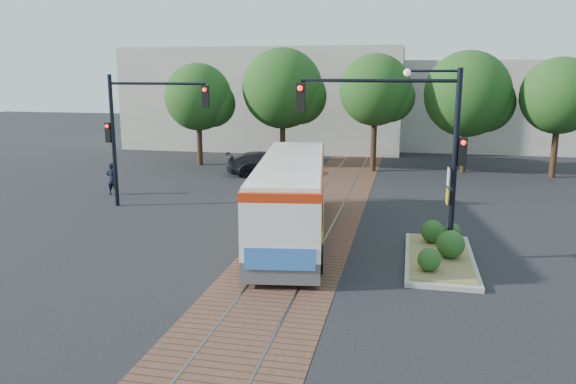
# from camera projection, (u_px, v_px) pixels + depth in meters

# --- Properties ---
(ground) EXTENTS (120.00, 120.00, 0.00)m
(ground) POSITION_uv_depth(u_px,v_px,m) (302.00, 243.00, 20.34)
(ground) COLOR black
(ground) RESTS_ON ground
(trackbed) EXTENTS (3.60, 40.00, 0.02)m
(trackbed) POSITION_uv_depth(u_px,v_px,m) (319.00, 216.00, 24.16)
(trackbed) COLOR brown
(trackbed) RESTS_ON ground
(tree_row) EXTENTS (26.40, 5.60, 7.67)m
(tree_row) POSITION_uv_depth(u_px,v_px,m) (371.00, 93.00, 34.78)
(tree_row) COLOR #382314
(tree_row) RESTS_ON ground
(warehouses) EXTENTS (40.00, 13.00, 8.00)m
(warehouses) POSITION_uv_depth(u_px,v_px,m) (360.00, 100.00, 47.14)
(warehouses) COLOR #ADA899
(warehouses) RESTS_ON ground
(city_bus) EXTENTS (3.91, 11.19, 2.94)m
(city_bus) POSITION_uv_depth(u_px,v_px,m) (292.00, 194.00, 20.92)
(city_bus) COLOR #4C4C4E
(city_bus) RESTS_ON ground
(traffic_island) EXTENTS (2.20, 5.20, 1.13)m
(traffic_island) POSITION_uv_depth(u_px,v_px,m) (440.00, 251.00, 18.42)
(traffic_island) COLOR gray
(traffic_island) RESTS_ON ground
(signal_pole_main) EXTENTS (5.49, 0.46, 6.00)m
(signal_pole_main) POSITION_uv_depth(u_px,v_px,m) (416.00, 134.00, 17.91)
(signal_pole_main) COLOR black
(signal_pole_main) RESTS_ON ground
(signal_pole_left) EXTENTS (4.99, 0.34, 6.00)m
(signal_pole_left) POSITION_uv_depth(u_px,v_px,m) (135.00, 123.00, 25.09)
(signal_pole_left) COLOR black
(signal_pole_left) RESTS_ON ground
(officer) EXTENTS (0.64, 0.46, 1.63)m
(officer) POSITION_uv_depth(u_px,v_px,m) (112.00, 179.00, 28.34)
(officer) COLOR black
(officer) RESTS_ON ground
(parked_car) EXTENTS (5.19, 3.80, 1.40)m
(parked_car) POSITION_uv_depth(u_px,v_px,m) (266.00, 163.00, 33.92)
(parked_car) COLOR black
(parked_car) RESTS_ON ground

